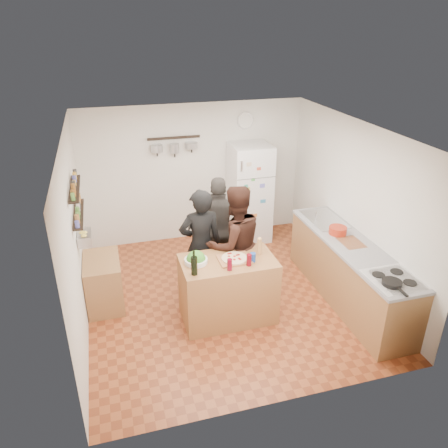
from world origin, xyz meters
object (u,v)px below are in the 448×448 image
object	(u,v)px
wall_clock	(245,121)
side_table	(104,282)
person_back	(220,229)
fridge	(250,193)
wine_bottle	(194,266)
prep_island	(228,289)
person_center	(235,244)
salad_bowl	(196,261)
counter_run	(349,272)
skillet	(392,283)
person_left	(201,245)
red_bowl	(338,230)
salt_canister	(253,257)
pepper_mill	(259,247)

from	to	relation	value
wall_clock	side_table	distance (m)	3.70
person_back	fridge	distance (m)	1.49
fridge	wall_clock	size ratio (longest dim) A/B	6.00
wine_bottle	prep_island	bearing A→B (deg)	23.75
person_center	wall_clock	distance (m)	2.62
salad_bowl	person_back	size ratio (longest dim) A/B	0.18
counter_run	prep_island	bearing A→B (deg)	178.33
salad_bowl	person_back	xyz separation A→B (m)	(0.59, 1.00, -0.10)
person_center	skillet	size ratio (longest dim) A/B	7.42
person_back	wall_clock	xyz separation A→B (m)	(0.89, 1.52, 1.31)
salad_bowl	skillet	bearing A→B (deg)	-28.33
side_table	person_left	bearing A→B (deg)	-6.26
salad_bowl	side_table	bearing A→B (deg)	148.93
red_bowl	wall_clock	world-z (taller)	wall_clock
side_table	counter_run	bearing A→B (deg)	-13.57
person_center	person_back	xyz separation A→B (m)	(-0.06, 0.61, -0.04)
wine_bottle	salt_canister	bearing A→B (deg)	7.13
prep_island	person_back	distance (m)	1.14
salt_canister	skillet	size ratio (longest dim) A/B	0.52
pepper_mill	wine_bottle	bearing A→B (deg)	-164.13
person_left	side_table	xyz separation A→B (m)	(-1.40, 0.15, -0.48)
side_table	salad_bowl	bearing A→B (deg)	-31.07
salad_bowl	counter_run	distance (m)	2.29
pepper_mill	skillet	world-z (taller)	pepper_mill
counter_run	person_left	bearing A→B (deg)	161.64
prep_island	side_table	world-z (taller)	prep_island
salad_bowl	person_left	bearing A→B (deg)	71.30
salad_bowl	fridge	size ratio (longest dim) A/B	0.17
pepper_mill	prep_island	bearing A→B (deg)	-173.66
salad_bowl	salt_canister	bearing A→B (deg)	-13.28
red_bowl	wall_clock	distance (m)	2.66
counter_run	salad_bowl	bearing A→B (deg)	177.36
red_bowl	person_back	bearing A→B (deg)	154.44
red_bowl	person_left	bearing A→B (deg)	170.53
counter_run	side_table	xyz separation A→B (m)	(-3.44, 0.83, -0.09)
prep_island	side_table	size ratio (longest dim) A/B	1.56
wine_bottle	wall_clock	distance (m)	3.39
red_bowl	side_table	size ratio (longest dim) A/B	0.32
pepper_mill	side_table	size ratio (longest dim) A/B	0.25
wine_bottle	pepper_mill	distance (m)	0.99
person_back	prep_island	bearing A→B (deg)	95.39
wine_bottle	pepper_mill	size ratio (longest dim) A/B	1.21
pepper_mill	person_back	world-z (taller)	person_back
wine_bottle	person_back	size ratio (longest dim) A/B	0.14
pepper_mill	person_back	distance (m)	1.05
prep_island	skillet	distance (m)	2.09
person_left	person_center	distance (m)	0.49
person_left	skillet	size ratio (longest dim) A/B	7.14
wall_clock	side_table	xyz separation A→B (m)	(-2.69, -1.80, -1.78)
person_back	wall_clock	world-z (taller)	wall_clock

